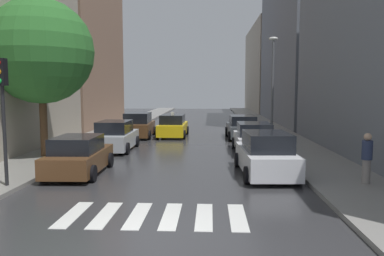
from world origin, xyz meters
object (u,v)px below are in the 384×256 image
object	(u,v)px
parked_car_right_second	(254,139)
parked_car_right_third	(242,128)
traffic_light_left_corner	(2,94)
parked_car_left_second	(115,137)
parked_car_right_nearest	(266,155)
parked_car_left_nearest	(79,156)
taxi_midroad	(173,126)
parked_car_left_third	(138,126)
pedestrian_foreground	(367,157)
lamp_post_right	(273,81)
street_tree_left	(41,52)

from	to	relation	value
parked_car_right_second	parked_car_right_third	bearing A→B (deg)	1.00
traffic_light_left_corner	parked_car_right_second	bearing A→B (deg)	41.09
parked_car_left_second	parked_car_right_nearest	distance (m)	9.55
parked_car_left_nearest	taxi_midroad	distance (m)	12.66
parked_car_left_third	parked_car_right_second	xyz separation A→B (m)	(7.56, -6.35, -0.06)
parked_car_left_second	parked_car_left_third	bearing A→B (deg)	-1.91
parked_car_left_nearest	parked_car_left_second	xyz separation A→B (m)	(-0.03, 6.02, 0.05)
pedestrian_foreground	lamp_post_right	bearing A→B (deg)	21.68
lamp_post_right	parked_car_right_nearest	bearing A→B (deg)	-100.36
traffic_light_left_corner	pedestrian_foreground	bearing A→B (deg)	4.29
parked_car_left_nearest	parked_car_right_nearest	world-z (taller)	parked_car_right_nearest
lamp_post_right	traffic_light_left_corner	bearing A→B (deg)	-130.94
parked_car_right_third	parked_car_left_third	bearing A→B (deg)	86.24
taxi_midroad	street_tree_left	xyz separation A→B (m)	(-5.49, -9.08, 4.49)
parked_car_left_nearest	street_tree_left	xyz separation A→B (m)	(-2.91, 3.31, 4.52)
parked_car_left_nearest	street_tree_left	bearing A→B (deg)	39.54
parked_car_left_third	traffic_light_left_corner	distance (m)	14.77
parked_car_right_third	parked_car_left_nearest	bearing A→B (deg)	145.47
taxi_midroad	parked_car_right_third	bearing A→B (deg)	-97.19
parked_car_left_second	pedestrian_foreground	bearing A→B (deg)	-125.55
parked_car_left_nearest	traffic_light_left_corner	xyz separation A→B (m)	(-1.63, -2.49, 2.55)
parked_car_left_third	traffic_light_left_corner	xyz separation A→B (m)	(-1.75, -14.46, 2.46)
parked_car_left_nearest	parked_car_right_second	bearing A→B (deg)	-55.53
parked_car_right_second	traffic_light_left_corner	xyz separation A→B (m)	(-9.31, -8.12, 2.52)
lamp_post_right	parked_car_left_third	bearing A→B (deg)	169.11
taxi_midroad	traffic_light_left_corner	xyz separation A→B (m)	(-4.21, -14.89, 2.52)
street_tree_left	parked_car_right_second	bearing A→B (deg)	12.31
street_tree_left	parked_car_left_nearest	bearing A→B (deg)	-48.70
parked_car_left_nearest	parked_car_left_third	distance (m)	11.97
parked_car_right_second	pedestrian_foreground	size ratio (longest dim) A/B	2.45
parked_car_right_second	pedestrian_foreground	world-z (taller)	pedestrian_foreground
taxi_midroad	lamp_post_right	world-z (taller)	lamp_post_right
parked_car_left_nearest	taxi_midroad	xyz separation A→B (m)	(2.58, 12.39, 0.03)
parked_car_left_nearest	traffic_light_left_corner	world-z (taller)	traffic_light_left_corner
pedestrian_foreground	traffic_light_left_corner	distance (m)	12.63
street_tree_left	lamp_post_right	xyz separation A→B (m)	(12.28, 6.88, -1.24)
parked_car_right_nearest	lamp_post_right	distance (m)	10.63
parked_car_left_second	parked_car_right_second	xyz separation A→B (m)	(7.71, -0.40, -0.02)
lamp_post_right	parked_car_left_nearest	bearing A→B (deg)	-132.60
pedestrian_foreground	street_tree_left	bearing A→B (deg)	85.26
parked_car_right_nearest	parked_car_left_nearest	bearing A→B (deg)	88.85
parked_car_right_second	parked_car_left_second	bearing A→B (deg)	86.96
parked_car_right_second	street_tree_left	distance (m)	11.72
parked_car_right_nearest	pedestrian_foreground	size ratio (longest dim) A/B	2.57
parked_car_left_nearest	taxi_midroad	bearing A→B (deg)	-13.51
parked_car_right_third	parked_car_left_second	bearing A→B (deg)	125.12
parked_car_right_nearest	parked_car_right_third	distance (m)	11.48
parked_car_right_nearest	parked_car_right_second	size ratio (longest dim) A/B	1.05
parked_car_left_nearest	street_tree_left	world-z (taller)	street_tree_left
taxi_midroad	lamp_post_right	bearing A→B (deg)	-107.21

